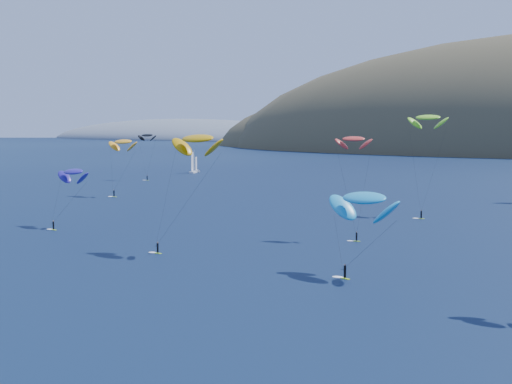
{
  "coord_description": "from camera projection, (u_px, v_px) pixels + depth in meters",
  "views": [
    {
      "loc": [
        58.69,
        -44.74,
        23.07
      ],
      "look_at": [
        -7.49,
        80.0,
        9.0
      ],
      "focal_mm": 50.0,
      "sensor_mm": 36.0,
      "label": 1
    }
  ],
  "objects": [
    {
      "name": "kitesurfer_1",
      "position": [
        123.0,
        142.0,
        220.07
      ],
      "size": [
        9.82,
        7.49,
        19.47
      ],
      "rotation": [
        0.0,
        0.0,
        0.02
      ],
      "color": "#ABED1A",
      "rests_on": "ground"
    },
    {
      "name": "headland",
      "position": [
        201.0,
        141.0,
        936.3
      ],
      "size": [
        460.0,
        250.0,
        60.0
      ],
      "color": "slate",
      "rests_on": "ground"
    },
    {
      "name": "kitesurfer_10",
      "position": [
        73.0,
        172.0,
        156.67
      ],
      "size": [
        9.03,
        9.93,
        14.41
      ],
      "rotation": [
        0.0,
        0.0,
        -0.13
      ],
      "color": "#ABED1A",
      "rests_on": "ground"
    },
    {
      "name": "sailboat",
      "position": [
        194.0,
        171.0,
        318.69
      ],
      "size": [
        8.78,
        7.65,
        10.53
      ],
      "rotation": [
        0.0,
        0.0,
        0.25
      ],
      "color": "silver",
      "rests_on": "ground"
    },
    {
      "name": "kitesurfer_3",
      "position": [
        428.0,
        118.0,
        176.02
      ],
      "size": [
        9.51,
        12.76,
        26.63
      ],
      "rotation": [
        0.0,
        0.0,
        0.03
      ],
      "color": "#ABED1A",
      "rests_on": "ground"
    },
    {
      "name": "kitesurfer_2",
      "position": [
        198.0,
        139.0,
        125.73
      ],
      "size": [
        10.67,
        9.2,
        22.88
      ],
      "rotation": [
        0.0,
        0.0,
        -0.1
      ],
      "color": "#ABED1A",
      "rests_on": "ground"
    },
    {
      "name": "kitesurfer_9",
      "position": [
        354.0,
        139.0,
        139.8
      ],
      "size": [
        7.39,
        6.84,
        21.52
      ],
      "rotation": [
        0.0,
        0.0,
        0.26
      ],
      "color": "#ABED1A",
      "rests_on": "ground"
    },
    {
      "name": "kitesurfer_12",
      "position": [
        147.0,
        135.0,
        280.34
      ],
      "size": [
        7.83,
        5.86,
        19.6
      ],
      "rotation": [
        0.0,
        0.0,
        0.18
      ],
      "color": "#ABED1A",
      "rests_on": "ground"
    },
    {
      "name": "kitesurfer_5",
      "position": [
        364.0,
        198.0,
        106.64
      ],
      "size": [
        12.97,
        9.36,
        14.92
      ],
      "rotation": [
        0.0,
        0.0,
        -0.33
      ],
      "color": "#ABED1A",
      "rests_on": "ground"
    }
  ]
}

